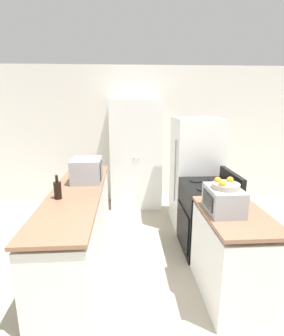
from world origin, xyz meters
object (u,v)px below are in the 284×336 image
object	(u,v)px
pantry_cabinet	(136,155)
stove	(207,217)
fruit_bowl	(225,185)
microwave	(87,170)
refrigerator	(195,173)
wine_bottle	(58,190)
toaster_oven	(223,200)

from	to	relation	value
pantry_cabinet	stove	size ratio (longest dim) A/B	1.84
stove	fruit_bowl	size ratio (longest dim) A/B	4.19
microwave	fruit_bowl	bearing A→B (deg)	-37.47
refrigerator	microwave	xyz separation A→B (m)	(-1.61, -0.54, 0.21)
stove	microwave	world-z (taller)	microwave
refrigerator	wine_bottle	size ratio (longest dim) A/B	6.40
wine_bottle	toaster_oven	bearing A→B (deg)	-15.52
stove	fruit_bowl	world-z (taller)	fruit_bowl
stove	toaster_oven	distance (m)	1.03
microwave	stove	bearing A→B (deg)	-8.94
refrigerator	microwave	bearing A→B (deg)	-161.49
microwave	wine_bottle	bearing A→B (deg)	-110.28
wine_bottle	toaster_oven	distance (m)	1.74
microwave	wine_bottle	xyz separation A→B (m)	(-0.23, -0.63, -0.05)
toaster_oven	wine_bottle	bearing A→B (deg)	164.48
stove	refrigerator	distance (m)	0.88
microwave	toaster_oven	xyz separation A→B (m)	(1.45, -1.10, -0.03)
refrigerator	pantry_cabinet	bearing A→B (deg)	137.33
pantry_cabinet	refrigerator	xyz separation A→B (m)	(0.90, -0.83, -0.13)
pantry_cabinet	stove	distance (m)	1.92
microwave	wine_bottle	distance (m)	0.68
pantry_cabinet	fruit_bowl	xyz separation A→B (m)	(0.74, -2.48, 0.20)
stove	wine_bottle	world-z (taller)	wine_bottle
pantry_cabinet	fruit_bowl	distance (m)	2.60
toaster_oven	microwave	bearing A→B (deg)	142.77
refrigerator	fruit_bowl	xyz separation A→B (m)	(-0.16, -1.65, 0.33)
wine_bottle	fruit_bowl	size ratio (longest dim) A/B	1.05
wine_bottle	fruit_bowl	distance (m)	1.76
refrigerator	fruit_bowl	world-z (taller)	refrigerator
toaster_oven	pantry_cabinet	bearing A→B (deg)	106.73
pantry_cabinet	stove	world-z (taller)	pantry_cabinet
pantry_cabinet	fruit_bowl	size ratio (longest dim) A/B	7.71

